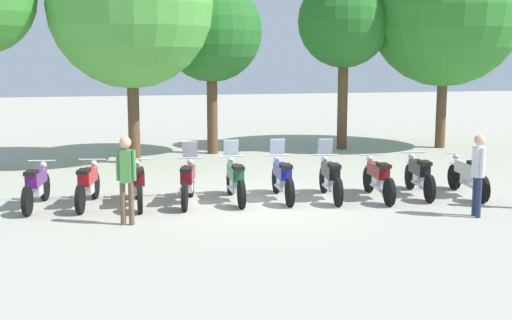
# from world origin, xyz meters

# --- Properties ---
(ground_plane) EXTENTS (80.00, 80.00, 0.00)m
(ground_plane) POSITION_xyz_m (0.00, 0.00, 0.00)
(ground_plane) COLOR #ADA899
(motorcycle_0) EXTENTS (0.68, 2.18, 0.99)m
(motorcycle_0) POSITION_xyz_m (-5.05, 0.44, 0.50)
(motorcycle_0) COLOR black
(motorcycle_0) RESTS_ON ground_plane
(motorcycle_1) EXTENTS (0.73, 2.17, 0.99)m
(motorcycle_1) POSITION_xyz_m (-3.92, 0.40, 0.50)
(motorcycle_1) COLOR black
(motorcycle_1) RESTS_ON ground_plane
(motorcycle_2) EXTENTS (0.62, 2.19, 0.99)m
(motorcycle_2) POSITION_xyz_m (-2.81, 0.20, 0.50)
(motorcycle_2) COLOR black
(motorcycle_2) RESTS_ON ground_plane
(motorcycle_3) EXTENTS (0.75, 2.16, 1.37)m
(motorcycle_3) POSITION_xyz_m (-1.68, 0.18, 0.52)
(motorcycle_3) COLOR black
(motorcycle_3) RESTS_ON ground_plane
(motorcycle_4) EXTENTS (0.62, 2.19, 1.37)m
(motorcycle_4) POSITION_xyz_m (-0.56, 0.20, 0.52)
(motorcycle_4) COLOR black
(motorcycle_4) RESTS_ON ground_plane
(motorcycle_5) EXTENTS (0.62, 2.19, 1.37)m
(motorcycle_5) POSITION_xyz_m (0.56, 0.14, 0.52)
(motorcycle_5) COLOR black
(motorcycle_5) RESTS_ON ground_plane
(motorcycle_6) EXTENTS (0.63, 2.19, 1.37)m
(motorcycle_6) POSITION_xyz_m (1.68, -0.06, 0.52)
(motorcycle_6) COLOR black
(motorcycle_6) RESTS_ON ground_plane
(motorcycle_7) EXTENTS (0.62, 2.19, 0.99)m
(motorcycle_7) POSITION_xyz_m (2.80, -0.28, 0.50)
(motorcycle_7) COLOR black
(motorcycle_7) RESTS_ON ground_plane
(motorcycle_8) EXTENTS (0.68, 2.18, 0.99)m
(motorcycle_8) POSITION_xyz_m (3.93, -0.13, 0.50)
(motorcycle_8) COLOR black
(motorcycle_8) RESTS_ON ground_plane
(motorcycle_9) EXTENTS (0.62, 2.19, 0.99)m
(motorcycle_9) POSITION_xyz_m (5.05, -0.43, 0.50)
(motorcycle_9) COLOR black
(motorcycle_9) RESTS_ON ground_plane
(person_1) EXTENTS (0.41, 0.28, 1.80)m
(person_1) POSITION_xyz_m (-3.10, -1.57, 1.07)
(person_1) COLOR brown
(person_1) RESTS_ON ground_plane
(person_2) EXTENTS (0.24, 0.40, 1.76)m
(person_2) POSITION_xyz_m (4.15, -2.42, 1.04)
(person_2) COLOR #232D4C
(person_2) RESTS_ON ground_plane
(tree_1) EXTENTS (5.06, 5.06, 7.39)m
(tree_1) POSITION_xyz_m (-2.67, 6.26, 4.85)
(tree_1) COLOR brown
(tree_1) RESTS_ON ground_plane
(tree_2) EXTENTS (3.41, 3.41, 5.86)m
(tree_2) POSITION_xyz_m (0.03, 7.73, 4.13)
(tree_2) COLOR brown
(tree_2) RESTS_ON ground_plane
(tree_3) EXTENTS (3.25, 3.25, 6.15)m
(tree_3) POSITION_xyz_m (4.75, 7.84, 4.49)
(tree_3) COLOR brown
(tree_3) RESTS_ON ground_plane
(tree_4) EXTENTS (5.54, 5.54, 7.76)m
(tree_4) POSITION_xyz_m (8.37, 7.40, 4.99)
(tree_4) COLOR brown
(tree_4) RESTS_ON ground_plane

